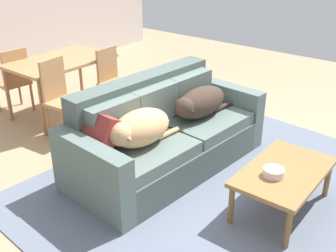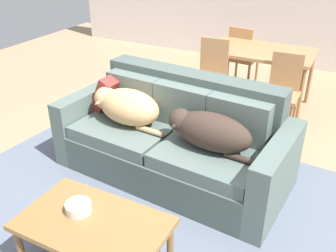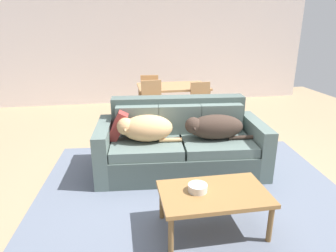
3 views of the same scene
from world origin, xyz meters
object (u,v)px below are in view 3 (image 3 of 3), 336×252
at_px(dining_chair_near_left, 153,106).
at_px(coffee_table, 214,196).
at_px(dog_on_right_cushion, 213,127).
at_px(dining_chair_near_right, 201,105).
at_px(couch, 180,144).
at_px(dining_table, 173,89).
at_px(bowl_on_coffee_table, 198,188).
at_px(dining_chair_far_left, 150,94).
at_px(dog_on_left_cushion, 145,128).
at_px(throw_pillow_by_left_arm, 118,124).

bearing_deg(dining_chair_near_left, coffee_table, -90.61).
bearing_deg(dog_on_right_cushion, dining_chair_near_right, 84.26).
bearing_deg(couch, dining_table, 87.09).
distance_m(dog_on_right_cushion, coffee_table, 1.25).
bearing_deg(coffee_table, bowl_on_coffee_table, 164.91).
relative_size(couch, dining_chair_far_left, 2.48).
bearing_deg(dining_chair_far_left, dog_on_left_cushion, 87.63).
height_order(coffee_table, dining_chair_near_right, dining_chair_near_right).
bearing_deg(couch, throw_pillow_by_left_arm, 176.23).
distance_m(couch, dog_on_right_cushion, 0.52).
bearing_deg(couch, dining_chair_near_left, 102.80).
xyz_separation_m(throw_pillow_by_left_arm, dining_chair_far_left, (0.68, 2.37, -0.16)).
height_order(dining_table, dining_chair_far_left, dining_chair_far_left).
relative_size(couch, dining_chair_near_right, 2.50).
bearing_deg(throw_pillow_by_left_arm, dog_on_right_cushion, -13.94).
bearing_deg(dining_chair_near_left, dining_table, 44.38).
relative_size(throw_pillow_by_left_arm, dining_table, 0.29).
bearing_deg(couch, dog_on_right_cushion, -19.49).
height_order(dog_on_right_cushion, dining_table, dog_on_right_cushion).
xyz_separation_m(couch, dining_chair_far_left, (-0.13, 2.49, 0.14)).
xyz_separation_m(bowl_on_coffee_table, dining_chair_near_left, (-0.09, 2.71, 0.08)).
distance_m(couch, dog_on_left_cushion, 0.58).
distance_m(dog_on_right_cushion, dining_table, 2.15).
height_order(couch, dining_chair_near_left, dining_chair_near_left).
distance_m(dog_on_left_cushion, dining_table, 2.19).
distance_m(couch, dining_chair_near_left, 1.44).
height_order(throw_pillow_by_left_arm, dining_chair_far_left, dining_chair_far_left).
distance_m(throw_pillow_by_left_arm, dining_chair_near_right, 2.00).
height_order(couch, bowl_on_coffee_table, couch).
bearing_deg(dog_on_left_cushion, dog_on_right_cushion, -0.50).
xyz_separation_m(bowl_on_coffee_table, dining_chair_far_left, (-0.02, 3.79, 0.04)).
xyz_separation_m(dog_on_left_cushion, dining_table, (0.75, 2.06, 0.04)).
bearing_deg(couch, bowl_on_coffee_table, -90.15).
relative_size(throw_pillow_by_left_arm, bowl_on_coffee_table, 2.13).
bearing_deg(dining_chair_near_right, dog_on_right_cushion, -101.42).
relative_size(dining_chair_near_right, dining_chair_far_left, 0.99).
height_order(couch, dog_on_left_cushion, couch).
bearing_deg(dog_on_right_cushion, throw_pillow_by_left_arm, 170.82).
bearing_deg(dog_on_right_cushion, dog_on_left_cushion, 179.50).
relative_size(dog_on_right_cushion, dining_table, 0.66).
xyz_separation_m(dining_table, dining_chair_near_left, (-0.46, -0.55, -0.16)).
distance_m(couch, bowl_on_coffee_table, 1.31).
bearing_deg(bowl_on_coffee_table, dog_on_right_cushion, 65.66).
distance_m(couch, dining_chair_far_left, 2.50).
xyz_separation_m(couch, dining_chair_near_right, (0.69, 1.42, 0.14)).
bearing_deg(bowl_on_coffee_table, dining_chair_near_right, 73.53).
relative_size(dog_on_left_cushion, coffee_table, 0.80).
bearing_deg(dog_on_left_cushion, couch, 16.11).
bearing_deg(dining_chair_near_left, bowl_on_coffee_table, -93.66).
bearing_deg(dining_chair_near_right, dining_chair_near_left, 179.54).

